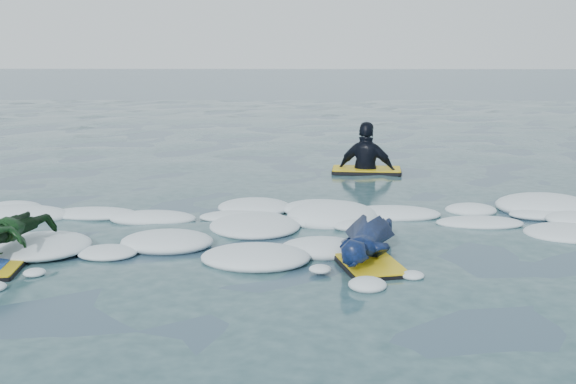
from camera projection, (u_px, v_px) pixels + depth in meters
name	position (u px, v px, depth m)	size (l,w,h in m)	color
ground	(181.00, 255.00, 7.30)	(120.00, 120.00, 0.00)	#1C3144
foam_band	(196.00, 230.00, 8.31)	(12.00, 3.10, 0.30)	silver
prone_woman_unit	(366.00, 242.00, 7.07)	(0.87, 1.54, 0.37)	black
prone_child_unit	(5.00, 242.00, 6.93)	(0.91, 1.28, 0.45)	black
waiting_rider_unit	(366.00, 173.00, 11.98)	(1.19, 0.72, 1.71)	black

